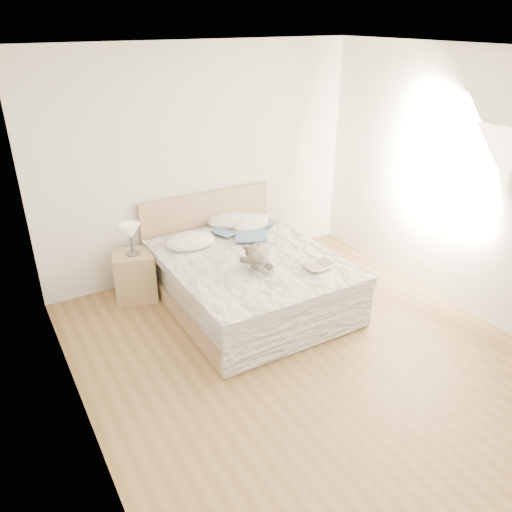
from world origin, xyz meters
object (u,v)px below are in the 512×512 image
Objects in this scene: nightstand at (136,276)px; teddy_bear at (258,266)px; childrens_book at (318,265)px; photo_book at (185,245)px; table_lamp at (131,233)px; bed at (247,277)px.

teddy_bear is (0.95, -1.11, 0.37)m from nightstand.
childrens_book reaches higher than nightstand.
photo_book is (0.53, -0.24, 0.35)m from nightstand.
table_lamp is (-0.00, -0.02, 0.53)m from nightstand.
nightstand is 0.53m from table_lamp.
nightstand is 1.58× the size of table_lamp.
childrens_book is at bearing -42.13° from table_lamp.
teddy_bear is (0.95, -1.09, -0.16)m from table_lamp.
nightstand is at bearing 134.22° from teddy_bear.
table_lamp reaches higher than photo_book.
teddy_bear is (-0.56, 0.27, 0.02)m from childrens_book.
bed is 0.77m from photo_book.
table_lamp is at bearing 141.09° from childrens_book.
childrens_book is 0.62m from teddy_bear.
nightstand is at bearing 140.69° from childrens_book.
nightstand is 1.69× the size of photo_book.
table_lamp reaches higher than nightstand.
bed is 5.87× the size of teddy_bear.
bed is 6.05× the size of table_lamp.
teddy_bear reaches higher than photo_book.
table_lamp is 1.46m from teddy_bear.
bed reaches higher than table_lamp.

